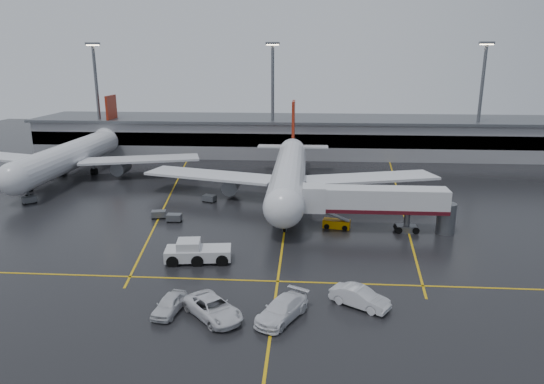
{
  "coord_description": "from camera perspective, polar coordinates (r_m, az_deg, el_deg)",
  "views": [
    {
      "loc": [
        2.69,
        -67.78,
        22.09
      ],
      "look_at": [
        -2.0,
        -2.0,
        4.0
      ],
      "focal_mm": 32.28,
      "sensor_mm": 36.0,
      "label": 1
    }
  ],
  "objects": [
    {
      "name": "pushback_tractor",
      "position": [
        55.85,
        -8.81,
        -7.0
      ],
      "size": [
        7.59,
        3.94,
        2.6
      ],
      "color": "silver",
      "rests_on": "ground"
    },
    {
      "name": "belt_loader",
      "position": [
        66.52,
        7.53,
        -3.68
      ],
      "size": [
        3.84,
        2.29,
        2.29
      ],
      "color": "#D28600",
      "rests_on": "ground"
    },
    {
      "name": "baggage_cart_d",
      "position": [
        93.75,
        -26.81,
        0.42
      ],
      "size": [
        2.14,
        1.52,
        1.12
      ],
      "color": "#595B60",
      "rests_on": "ground"
    },
    {
      "name": "second_airliner",
      "position": [
        101.6,
        -22.15,
        4.07
      ],
      "size": [
        48.8,
        45.6,
        14.1
      ],
      "color": "silver",
      "rests_on": "ground"
    },
    {
      "name": "baggage_cart_b",
      "position": [
        71.63,
        -13.06,
        -2.51
      ],
      "size": [
        2.21,
        1.66,
        1.12
      ],
      "color": "#595B60",
      "rests_on": "ground"
    },
    {
      "name": "ground",
      "position": [
        71.34,
        1.72,
        -2.71
      ],
      "size": [
        220.0,
        220.0,
        0.0
      ],
      "primitive_type": "plane",
      "color": "black",
      "rests_on": "ground"
    },
    {
      "name": "terminal",
      "position": [
        117.1,
        2.73,
        6.59
      ],
      "size": [
        122.0,
        19.0,
        8.6
      ],
      "color": "gray",
      "rests_on": "ground"
    },
    {
      "name": "service_van_a",
      "position": [
        44.41,
        -6.88,
        -13.3
      ],
      "size": [
        6.52,
        6.71,
        1.78
      ],
      "primitive_type": "imported",
      "rotation": [
        0.0,
        0.0,
        0.75
      ],
      "color": "silver",
      "rests_on": "ground"
    },
    {
      "name": "service_van_b",
      "position": [
        43.88,
        1.16,
        -13.53
      ],
      "size": [
        5.2,
        6.71,
        1.81
      ],
      "primitive_type": "imported",
      "rotation": [
        0.0,
        0.0,
        -0.49
      ],
      "color": "white",
      "rests_on": "ground"
    },
    {
      "name": "light_mast_left",
      "position": [
        119.93,
        -19.73,
        10.82
      ],
      "size": [
        3.0,
        1.2,
        25.45
      ],
      "color": "#595B60",
      "rests_on": "ground"
    },
    {
      "name": "jet_bridge",
      "position": [
        65.04,
        12.03,
        -1.22
      ],
      "size": [
        19.9,
        3.4,
        6.05
      ],
      "color": "silver",
      "rests_on": "ground"
    },
    {
      "name": "baggage_cart_a",
      "position": [
        69.64,
        -11.34,
        -2.92
      ],
      "size": [
        2.0,
        1.3,
        1.12
      ],
      "color": "#595B60",
      "rests_on": "ground"
    },
    {
      "name": "baggage_cart_e",
      "position": [
        85.79,
        -26.47,
        -0.8
      ],
      "size": [
        2.34,
        2.33,
        1.12
      ],
      "color": "#595B60",
      "rests_on": "ground"
    },
    {
      "name": "apron_line_stop",
      "position": [
        50.9,
        0.66,
        -10.37
      ],
      "size": [
        60.0,
        0.25,
        0.02
      ],
      "primitive_type": "cube",
      "color": "gold",
      "rests_on": "ground"
    },
    {
      "name": "service_van_c",
      "position": [
        46.55,
        10.2,
        -11.98
      ],
      "size": [
        5.71,
        4.62,
        1.83
      ],
      "primitive_type": "imported",
      "rotation": [
        0.0,
        0.0,
        1.0
      ],
      "color": "silver",
      "rests_on": "ground"
    },
    {
      "name": "apron_line_centre",
      "position": [
        71.34,
        1.72,
        -2.7
      ],
      "size": [
        0.25,
        90.0,
        0.02
      ],
      "primitive_type": "cube",
      "color": "gold",
      "rests_on": "ground"
    },
    {
      "name": "service_van_d",
      "position": [
        45.86,
        -11.88,
        -12.69
      ],
      "size": [
        2.65,
        4.93,
        1.59
      ],
      "primitive_type": "imported",
      "rotation": [
        0.0,
        0.0,
        -0.17
      ],
      "color": "silver",
      "rests_on": "ground"
    },
    {
      "name": "main_airliner",
      "position": [
        79.56,
        2.04,
        2.34
      ],
      "size": [
        48.8,
        45.6,
        14.1
      ],
      "color": "silver",
      "rests_on": "ground"
    },
    {
      "name": "baggage_cart_c",
      "position": [
        78.22,
        -7.31,
        -0.72
      ],
      "size": [
        2.34,
        1.94,
        1.12
      ],
      "color": "#595B60",
      "rests_on": "ground"
    },
    {
      "name": "light_mast_mid",
      "position": [
        110.31,
        0.07,
        11.38
      ],
      "size": [
        3.0,
        1.2,
        25.45
      ],
      "color": "#595B60",
      "rests_on": "ground"
    },
    {
      "name": "apron_line_left",
      "position": [
        83.98,
        -11.75,
        -0.23
      ],
      "size": [
        9.99,
        69.35,
        0.02
      ],
      "primitive_type": "cube",
      "rotation": [
        0.0,
        0.0,
        0.14
      ],
      "color": "gold",
      "rests_on": "ground"
    },
    {
      "name": "apron_line_right",
      "position": [
        82.29,
        14.64,
        -0.74
      ],
      "size": [
        7.57,
        69.64,
        0.02
      ],
      "primitive_type": "cube",
      "rotation": [
        0.0,
        0.0,
        -0.1
      ],
      "color": "gold",
      "rests_on": "ground"
    },
    {
      "name": "light_mast_right",
      "position": [
        116.2,
        23.2,
        10.37
      ],
      "size": [
        3.0,
        1.2,
        25.45
      ],
      "color": "#595B60",
      "rests_on": "ground"
    }
  ]
}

